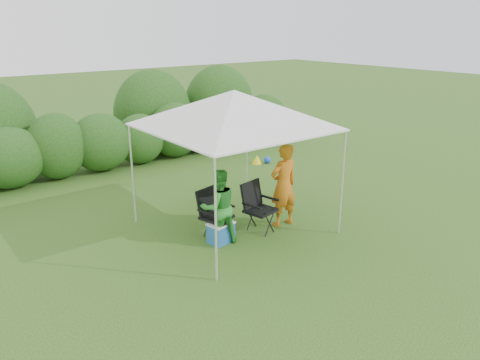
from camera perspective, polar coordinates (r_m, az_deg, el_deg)
ground at (r=9.39m, az=1.19°, el=-6.78°), size 70.00×70.00×0.00m
hedge at (r=14.11m, az=-13.78°, el=4.93°), size 12.51×1.53×1.80m
canopy at (r=9.02m, az=-0.71°, el=8.62°), size 3.10×3.10×2.83m
chair_right at (r=9.43m, az=2.07°, el=-2.90°), size 0.71×0.67×1.01m
chair_left at (r=9.16m, az=-3.33°, el=-3.69°), size 0.70×0.66×0.98m
man at (r=9.61m, az=5.33°, el=-0.64°), size 0.66×0.46×1.75m
woman at (r=8.83m, az=-2.61°, el=-3.29°), size 0.82×0.70×1.47m
cooler at (r=9.05m, az=-2.34°, el=-6.37°), size 0.53×0.42×0.41m
bottle at (r=8.92m, az=-1.90°, el=-4.46°), size 0.07×0.07×0.25m
lawn_toy at (r=14.13m, az=2.39°, el=2.52°), size 0.53×0.44×0.26m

